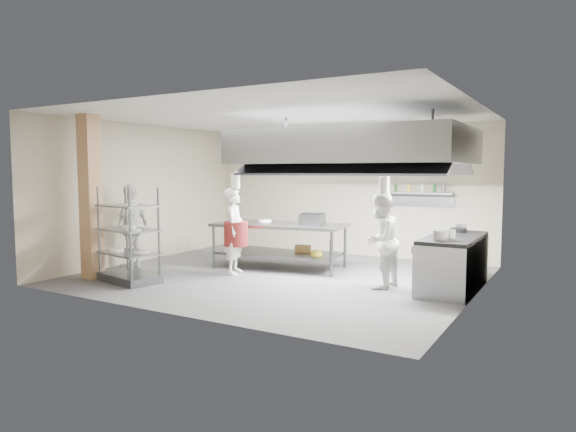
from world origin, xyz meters
The scene contains 23 objects.
floor centered at (0.00, 0.00, 0.00)m, with size 7.00×7.00×0.00m, color #3C3C3F.
ceiling centered at (0.00, 0.00, 3.00)m, with size 7.00×7.00×0.00m, color silver.
wall_back centered at (0.00, 3.00, 1.50)m, with size 7.00×7.00×0.00m, color tan.
wall_left centered at (-3.50, 0.00, 1.50)m, with size 6.00×6.00×0.00m, color tan.
wall_right centered at (3.50, 0.00, 1.50)m, with size 6.00×6.00×0.00m, color tan.
column centered at (-2.90, -1.90, 1.50)m, with size 0.30×0.30×3.00m, color tan.
exhaust_hood centered at (1.30, 0.40, 2.40)m, with size 4.00×2.50×0.60m, color gray.
hood_strip_a centered at (0.40, 0.40, 2.08)m, with size 1.60×0.12×0.04m, color white.
hood_strip_b centered at (2.20, 0.40, 2.08)m, with size 1.60×0.12×0.04m, color white.
wall_shelf centered at (1.80, 2.84, 1.50)m, with size 1.50×0.28×0.04m, color gray.
island centered at (-0.43, 0.69, 0.46)m, with size 2.67×1.11×0.91m, color slate, non-canonical shape.
island_worktop centered at (-0.43, 0.69, 0.88)m, with size 2.67×1.11×0.06m, color gray.
island_undershelf centered at (-0.43, 0.69, 0.30)m, with size 2.46×1.00×0.04m, color slate.
pass_rack centered at (-2.05, -1.80, 0.85)m, with size 1.13×0.66×1.69m, color slate, non-canonical shape.
cooking_range centered at (3.08, 0.50, 0.42)m, with size 0.80×2.00×0.84m, color gray.
range_top centered at (3.08, 0.50, 0.87)m, with size 0.78×1.96×0.06m, color black.
chef_head centered at (-0.84, -0.28, 0.83)m, with size 0.60×0.39×1.65m, color silver.
chef_line centered at (1.99, -0.01, 0.81)m, with size 0.78×0.61×1.61m, color silver.
chef_plating centered at (-2.97, -0.86, 0.86)m, with size 1.01×0.42×1.72m, color white.
griddle centered at (0.28, 0.78, 1.02)m, with size 0.45×0.35×0.22m, color slate.
wicker_basket centered at (-0.02, 0.96, 0.39)m, with size 0.31×0.22×0.14m, color brown.
stockpot centered at (3.11, -0.09, 0.98)m, with size 0.23×0.23×0.16m, color gray.
plate_stack centered at (-2.05, -1.80, 0.54)m, with size 0.28×0.28×0.05m, color white.
Camera 1 is at (4.92, -8.21, 1.97)m, focal length 32.00 mm.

